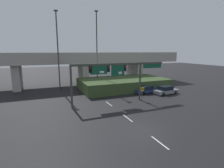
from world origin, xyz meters
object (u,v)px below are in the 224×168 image
(signal_gantry, at_px, (116,71))
(speed_limit_sign, at_px, (142,92))
(highway_light_pole_near, at_px, (97,48))
(parked_sedan_mid_right, at_px, (166,90))
(parked_sedan_near_right, at_px, (146,90))
(highway_light_pole_far, at_px, (58,50))

(signal_gantry, distance_m, speed_limit_sign, 5.53)
(speed_limit_sign, xyz_separation_m, highway_light_pole_near, (-3.15, 13.54, 6.91))
(parked_sedan_mid_right, bearing_deg, parked_sedan_near_right, 140.31)
(highway_light_pole_near, bearing_deg, parked_sedan_near_right, -54.84)
(highway_light_pole_near, bearing_deg, parked_sedan_mid_right, -49.99)
(signal_gantry, xyz_separation_m, parked_sedan_mid_right, (10.70, 1.55, -4.20))
(highway_light_pole_near, relative_size, highway_light_pole_far, 1.05)
(highway_light_pole_far, bearing_deg, signal_gantry, -59.45)
(speed_limit_sign, relative_size, parked_sedan_mid_right, 0.46)
(signal_gantry, distance_m, highway_light_pole_far, 14.09)
(highway_light_pole_far, bearing_deg, parked_sedan_near_right, -29.39)
(speed_limit_sign, relative_size, parked_sedan_near_right, 0.49)
(signal_gantry, bearing_deg, parked_sedan_mid_right, 8.24)
(signal_gantry, relative_size, speed_limit_sign, 6.68)
(highway_light_pole_near, distance_m, parked_sedan_near_right, 13.84)
(signal_gantry, bearing_deg, speed_limit_sign, -8.08)
(parked_sedan_near_right, relative_size, parked_sedan_mid_right, 0.94)
(highway_light_pole_near, height_order, parked_sedan_near_right, highway_light_pole_near)
(parked_sedan_mid_right, bearing_deg, signal_gantry, -177.43)
(signal_gantry, height_order, highway_light_pole_far, highway_light_pole_far)
(highway_light_pole_near, xyz_separation_m, highway_light_pole_far, (-8.14, -1.09, -0.39))
(highway_light_pole_far, distance_m, parked_sedan_mid_right, 21.73)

